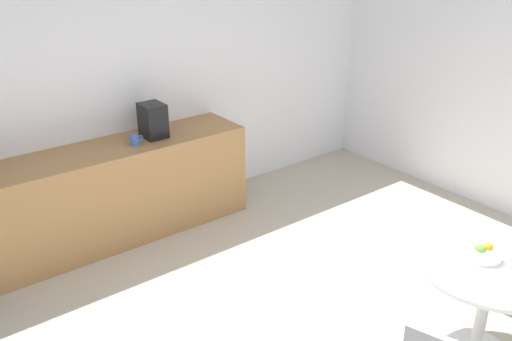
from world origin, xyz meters
TOP-DOWN VIEW (x-y plane):
  - wall_back at (0.00, 3.00)m, footprint 6.00×0.10m
  - counter_block at (-0.33, 2.65)m, footprint 2.47×0.60m
  - round_table at (0.90, -0.32)m, footprint 1.00×1.00m
  - fruit_bowl at (0.89, -0.26)m, footprint 0.21×0.21m
  - mug_white at (-0.16, 2.56)m, footprint 0.13×0.08m
  - coffee_maker at (0.07, 2.65)m, footprint 0.20×0.24m

SIDE VIEW (x-z plane):
  - counter_block at x=-0.33m, z-range 0.00..0.90m
  - round_table at x=0.90m, z-range 0.21..0.95m
  - fruit_bowl at x=0.89m, z-range 0.72..0.83m
  - mug_white at x=-0.16m, z-range 0.90..1.00m
  - coffee_maker at x=0.07m, z-range 0.90..1.22m
  - wall_back at x=0.00m, z-range 0.00..2.60m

